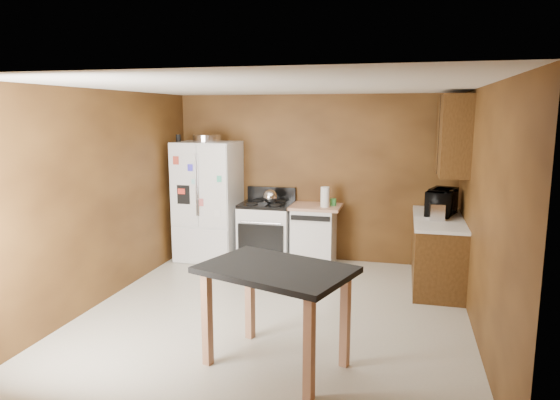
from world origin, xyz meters
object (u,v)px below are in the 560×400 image
at_px(toaster, 436,211).
at_px(gas_range, 267,231).
at_px(kettle, 270,197).
at_px(dishwasher, 314,234).
at_px(refrigerator, 208,201).
at_px(green_canister, 333,202).
at_px(microwave, 442,203).
at_px(roasting_pan, 207,138).
at_px(pen_cup, 178,138).
at_px(island, 276,282).
at_px(paper_towel, 325,197).

distance_m(toaster, gas_range, 2.52).
xyz_separation_m(kettle, dishwasher, (0.65, 0.09, -0.55)).
distance_m(refrigerator, gas_range, 1.01).
height_order(green_canister, microwave, microwave).
bearing_deg(gas_range, toaster, -13.69).
bearing_deg(gas_range, roasting_pan, -175.32).
distance_m(pen_cup, toaster, 3.85).
bearing_deg(green_canister, pen_cup, -174.56).
relative_size(pen_cup, refrigerator, 0.06).
distance_m(kettle, microwave, 2.41).
bearing_deg(microwave, green_canister, 94.89).
bearing_deg(gas_range, refrigerator, -176.19).
bearing_deg(island, microwave, 60.96).
bearing_deg(green_canister, toaster, -25.18).
bearing_deg(refrigerator, gas_range, 3.81).
relative_size(microwave, refrigerator, 0.31).
height_order(toaster, gas_range, toaster).
relative_size(kettle, refrigerator, 0.12).
relative_size(roasting_pan, paper_towel, 1.45).
bearing_deg(pen_cup, green_canister, 5.44).
bearing_deg(island, gas_range, 107.07).
xyz_separation_m(paper_towel, microwave, (1.59, -0.21, 0.02)).
relative_size(roasting_pan, kettle, 1.99).
xyz_separation_m(refrigerator, island, (1.85, -2.99, -0.13)).
bearing_deg(paper_towel, toaster, -19.06).
xyz_separation_m(dishwasher, island, (0.22, -3.07, 0.32)).
bearing_deg(green_canister, roasting_pan, -175.42).
height_order(roasting_pan, refrigerator, roasting_pan).
height_order(roasting_pan, paper_towel, roasting_pan).
bearing_deg(kettle, dishwasher, 7.70).
bearing_deg(toaster, kettle, 162.85).
distance_m(pen_cup, green_canister, 2.50).
relative_size(toaster, gas_range, 0.26).
bearing_deg(microwave, refrigerator, 104.51).
distance_m(pen_cup, dishwasher, 2.49).
relative_size(kettle, dishwasher, 0.24).
xyz_separation_m(microwave, island, (-1.54, -2.78, -0.28)).
bearing_deg(gas_range, microwave, -6.23).
bearing_deg(roasting_pan, island, -58.29).
height_order(toaster, dishwasher, toaster).
relative_size(toaster, dishwasher, 0.32).
height_order(pen_cup, gas_range, pen_cup).
bearing_deg(green_canister, dishwasher, -168.74).
height_order(toaster, island, toaster).
xyz_separation_m(toaster, refrigerator, (-3.31, 0.52, -0.10)).
distance_m(toaster, refrigerator, 3.35).
xyz_separation_m(pen_cup, refrigerator, (0.42, 0.08, -0.95)).
bearing_deg(toaster, island, -125.18).
xyz_separation_m(green_canister, refrigerator, (-1.90, -0.14, -0.04)).
height_order(green_canister, toaster, toaster).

